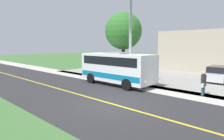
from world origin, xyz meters
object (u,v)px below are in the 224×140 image
object	(u,v)px
pedestrian_with_bags	(203,83)
street_light_pole	(130,34)
tree_curbside	(123,31)
parked_car_near	(218,74)
shuttle_bus_front	(117,67)

from	to	relation	value
pedestrian_with_bags	street_light_pole	bearing A→B (deg)	-81.29
pedestrian_with_bags	tree_curbside	distance (m)	9.55
pedestrian_with_bags	street_light_pole	size ratio (longest dim) A/B	0.21
pedestrian_with_bags	parked_car_near	size ratio (longest dim) A/B	0.37
pedestrian_with_bags	parked_car_near	bearing A→B (deg)	-173.36
shuttle_bus_front	parked_car_near	distance (m)	9.88
parked_car_near	tree_curbside	world-z (taller)	tree_curbside
street_light_pole	parked_car_near	world-z (taller)	street_light_pole
street_light_pole	parked_car_near	bearing A→B (deg)	145.90
pedestrian_with_bags	street_light_pole	xyz separation A→B (m)	(0.89, -5.79, 3.43)
parked_car_near	tree_curbside	xyz separation A→B (m)	(4.90, -7.79, 4.13)
street_light_pole	parked_car_near	distance (m)	9.67
shuttle_bus_front	street_light_pole	size ratio (longest dim) A/B	0.87
street_light_pole	shuttle_bus_front	bearing A→B (deg)	-73.78
pedestrian_with_bags	tree_curbside	xyz separation A→B (m)	(-1.64, -8.55, 3.92)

